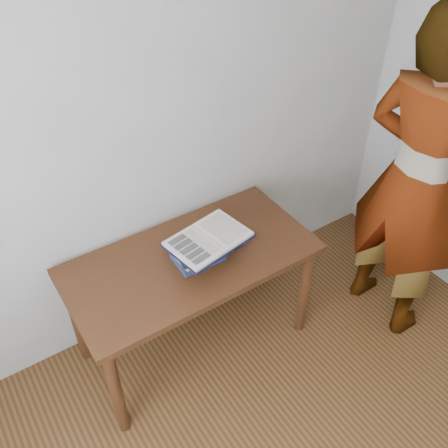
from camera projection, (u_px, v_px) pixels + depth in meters
room_shell at (440, 351)px, 1.02m from camera, size 3.54×3.54×2.62m
desk at (192, 271)px, 2.63m from camera, size 1.30×0.65×0.69m
book_stack at (198, 251)px, 2.52m from camera, size 0.26×0.20×0.12m
open_book at (208, 239)px, 2.48m from camera, size 0.43×0.34×0.03m
reader at (415, 185)px, 2.61m from camera, size 0.48×0.71×1.91m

